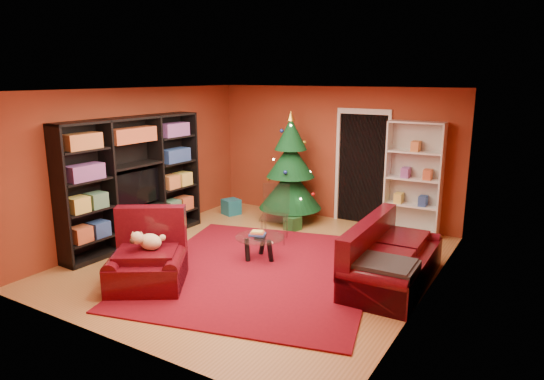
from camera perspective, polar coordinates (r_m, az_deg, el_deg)
The scene contains 17 objects.
floor at distance 7.59m, azimuth -1.57°, elevation -8.53°, with size 5.00×5.50×0.05m, color #A7733C.
ceiling at distance 7.05m, azimuth -1.71°, elevation 11.91°, with size 5.00×5.50×0.05m, color silver.
wall_back at distance 9.62m, azimuth 7.33°, elevation 4.25°, with size 5.00×0.05×2.60m, color #933A22.
wall_left at distance 8.80m, azimuth -15.65°, elevation 3.02°, with size 0.05×5.50×2.60m, color #933A22.
wall_right at distance 6.25m, azimuth 18.27°, elevation -1.24°, with size 0.05×5.50×2.60m, color #933A22.
doorway at distance 9.40m, azimuth 10.52°, elevation 2.37°, with size 1.06×0.60×2.16m, color black, non-canonical shape.
rug at distance 7.23m, azimuth -1.46°, elevation -9.38°, with size 3.19×3.72×0.02m, color maroon.
media_unit at distance 8.44m, azimuth -16.00°, elevation 0.98°, with size 0.43×2.79×2.14m, color black, non-canonical shape.
christmas_tree at distance 9.36m, azimuth 2.19°, elevation 2.58°, with size 1.22×1.22×2.18m, color #093416, non-canonical shape.
gift_box_teal at distance 10.04m, azimuth -4.82°, elevation -1.98°, with size 0.31×0.31×0.31m, color #16657E.
gift_box_green at distance 9.03m, azimuth 2.43°, elevation -3.91°, with size 0.25×0.25×0.25m, color #1B5421.
white_bookshelf at distance 8.95m, azimuth 16.31°, elevation 1.26°, with size 0.96×0.35×2.08m, color white, non-canonical shape.
armchair at distance 6.79m, azimuth -14.53°, elevation -7.67°, with size 1.06×1.06×0.83m, color #40070F, non-canonical shape.
dog at distance 6.76m, azimuth -14.12°, elevation -5.93°, with size 0.40×0.30×0.27m, color beige, non-canonical shape.
sofa at distance 6.87m, azimuth 14.15°, elevation -7.19°, with size 2.03×0.92×0.87m, color #40070F, non-canonical shape.
coffee_table at distance 7.56m, azimuth -1.42°, elevation -6.81°, with size 0.75×0.75×0.47m, color gray, non-canonical shape.
acrylic_chair at distance 8.24m, azimuth 0.29°, elevation -3.23°, with size 0.46×0.50×0.90m, color #66605B, non-canonical shape.
Camera 1 is at (3.80, -5.93, 2.80)m, focal length 32.00 mm.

